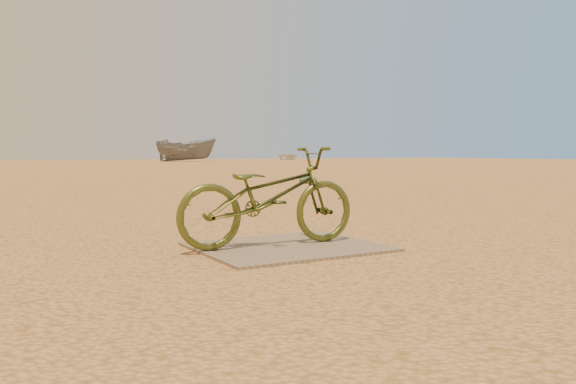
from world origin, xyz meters
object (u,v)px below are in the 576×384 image
bicycle (269,196)px  plywood_board (288,247)px  boat_mid_right (186,150)px  boat_far_right (287,156)px

bicycle → plywood_board: bearing=-111.6°
bicycle → boat_mid_right: bearing=-15.3°
plywood_board → bicycle: size_ratio=0.94×
plywood_board → boat_far_right: size_ratio=0.32×
bicycle → boat_mid_right: size_ratio=0.29×
bicycle → boat_mid_right: boat_mid_right is taller
plywood_board → boat_mid_right: bearing=71.3°
plywood_board → boat_mid_right: size_ratio=0.27×
bicycle → boat_mid_right: 44.22m
boat_far_right → boat_mid_right: bearing=-123.8°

